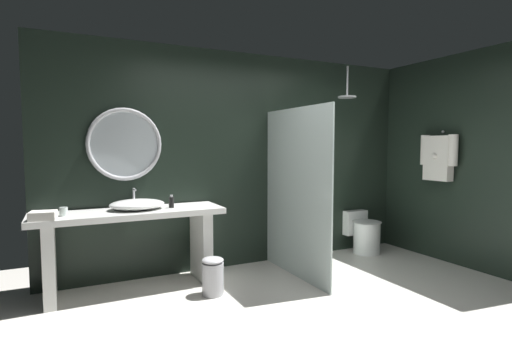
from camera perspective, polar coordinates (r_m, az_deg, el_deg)
The scene contains 14 objects.
ground_plane at distance 3.62m, azimuth 12.22°, elevation -19.87°, with size 5.76×5.76×0.00m, color silver.
back_wall_panel at distance 4.93m, azimuth -1.40°, elevation 2.31°, with size 4.80×0.10×2.60m, color black.
side_wall_right at distance 5.54m, azimuth 26.77°, elevation 2.07°, with size 0.10×2.47×2.60m, color black.
vanity_counter at distance 4.26m, azimuth -17.62°, elevation -8.20°, with size 1.86×0.57×0.83m.
vessel_sink at distance 4.25m, azimuth -16.79°, elevation -3.94°, with size 0.55×0.45×0.20m.
tumbler_cup at distance 4.10m, azimuth -26.04°, elevation -4.65°, with size 0.07×0.07×0.08m, color silver.
soap_dispenser at distance 4.26m, azimuth -12.13°, elevation -3.70°, with size 0.05×0.05×0.14m.
round_wall_mirror at distance 4.42m, azimuth -18.43°, elevation 4.35°, with size 0.78×0.04×0.78m.
shower_glass_panel at distance 4.46m, azimuth 5.81°, elevation -2.45°, with size 0.02×1.34×1.90m, color silver.
rain_shower_head at distance 5.33m, azimuth 13.03°, elevation 11.42°, with size 0.23×0.23×0.40m.
hanging_bathrobe at distance 5.50m, azimuth 24.85°, elevation 2.66°, with size 0.20×0.52×0.64m.
toilet at distance 5.73m, azimuth 15.28°, elevation -7.97°, with size 0.38×0.55×0.56m.
waste_bin at distance 4.05m, azimuth -6.26°, elevation -14.14°, with size 0.22×0.22×0.38m.
folded_hand_towel at distance 3.98m, azimuth -28.42°, elevation -5.05°, with size 0.21×0.18×0.08m, color silver.
Camera 1 is at (-2.07, -2.57, 1.48)m, focal length 27.68 mm.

